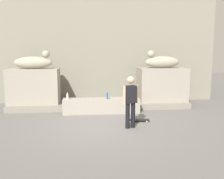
% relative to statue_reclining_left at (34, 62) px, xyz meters
% --- Properties ---
extents(ground_plane, '(40.00, 40.00, 0.00)m').
position_rel_statue_reclining_left_xyz_m(ground_plane, '(2.78, -3.11, -2.00)').
color(ground_plane, '#605E5B').
extents(facade_wall, '(11.57, 0.60, 6.05)m').
position_rel_statue_reclining_left_xyz_m(facade_wall, '(2.78, 1.55, 1.03)').
color(facade_wall, gray).
rests_on(facade_wall, ground_plane).
extents(pedestal_left, '(2.11, 1.23, 1.71)m').
position_rel_statue_reclining_left_xyz_m(pedestal_left, '(-0.04, 0.00, -1.14)').
color(pedestal_left, gray).
rests_on(pedestal_left, ground_plane).
extents(pedestal_right, '(2.11, 1.23, 1.71)m').
position_rel_statue_reclining_left_xyz_m(pedestal_right, '(5.59, 0.00, -1.14)').
color(pedestal_right, gray).
rests_on(pedestal_right, ground_plane).
extents(statue_reclining_left, '(1.63, 0.64, 0.78)m').
position_rel_statue_reclining_left_xyz_m(statue_reclining_left, '(0.00, 0.00, 0.00)').
color(statue_reclining_left, '#A09A84').
rests_on(statue_reclining_left, pedestal_left).
extents(statue_reclining_right, '(1.65, 0.71, 0.78)m').
position_rel_statue_reclining_left_xyz_m(statue_reclining_right, '(5.55, -0.00, 0.00)').
color(statue_reclining_right, '#A09A84').
rests_on(statue_reclining_right, pedestal_right).
extents(ledge_block, '(3.04, 0.65, 0.58)m').
position_rel_statue_reclining_left_xyz_m(ledge_block, '(2.78, -1.13, -1.71)').
color(ledge_block, gray).
rests_on(ledge_block, ground_plane).
extents(skater, '(0.51, 0.32, 1.67)m').
position_rel_statue_reclining_left_xyz_m(skater, '(3.58, -3.28, -1.07)').
color(skater, black).
rests_on(skater, ground_plane).
extents(skateboard, '(0.81, 0.23, 0.08)m').
position_rel_statue_reclining_left_xyz_m(skateboard, '(3.97, -2.59, -1.93)').
color(skateboard, black).
rests_on(skateboard, ground_plane).
extents(bottle_clear, '(0.08, 0.08, 0.28)m').
position_rel_statue_reclining_left_xyz_m(bottle_clear, '(1.45, -1.23, -1.30)').
color(bottle_clear, silver).
rests_on(bottle_clear, ledge_block).
extents(bottle_blue, '(0.07, 0.07, 0.31)m').
position_rel_statue_reclining_left_xyz_m(bottle_blue, '(3.01, -1.26, -1.28)').
color(bottle_blue, '#194C99').
rests_on(bottle_blue, ledge_block).
extents(bottle_red, '(0.07, 0.07, 0.30)m').
position_rel_statue_reclining_left_xyz_m(bottle_red, '(3.90, -1.14, -1.29)').
color(bottle_red, red).
rests_on(bottle_red, ledge_block).
extents(stair_step, '(7.73, 0.50, 0.24)m').
position_rel_statue_reclining_left_xyz_m(stair_step, '(2.78, -0.63, -1.88)').
color(stair_step, gray).
rests_on(stair_step, ground_plane).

